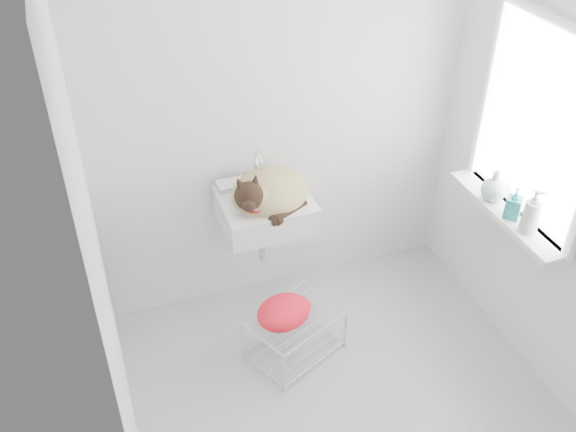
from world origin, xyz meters
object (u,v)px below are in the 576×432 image
object	(u,v)px
bottle_a	(527,231)
cat	(268,194)
sink	(265,198)
bottle_b	(511,217)
bottle_c	(492,199)
wire_rack	(294,334)

from	to	relation	value
bottle_a	cat	bearing A→B (deg)	148.50
sink	bottle_b	size ratio (longest dim) A/B	2.85
bottle_b	bottle_c	xyz separation A→B (m)	(0.00, 0.18, 0.00)
cat	bottle_c	world-z (taller)	cat
cat	wire_rack	distance (m)	0.83
bottle_b	cat	bearing A→B (deg)	153.61
sink	bottle_c	distance (m)	1.26
cat	sink	bearing A→B (deg)	111.69
cat	bottle_a	bearing A→B (deg)	-43.45
wire_rack	bottle_c	xyz separation A→B (m)	(1.15, -0.03, 0.70)
sink	wire_rack	bearing A→B (deg)	-84.39
cat	bottle_c	xyz separation A→B (m)	(1.17, -0.40, -0.04)
bottle_b	wire_rack	bearing A→B (deg)	169.49
cat	bottle_b	xyz separation A→B (m)	(1.17, -0.58, -0.04)
sink	cat	bearing A→B (deg)	-56.36
cat	bottle_b	world-z (taller)	cat
sink	bottle_a	size ratio (longest dim) A/B	2.38
wire_rack	bottle_a	world-z (taller)	bottle_a
bottle_a	bottle_c	size ratio (longest dim) A/B	1.16
cat	bottle_c	size ratio (longest dim) A/B	2.79
bottle_b	bottle_a	bearing A→B (deg)	-90.00
wire_rack	bottle_b	distance (m)	1.36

